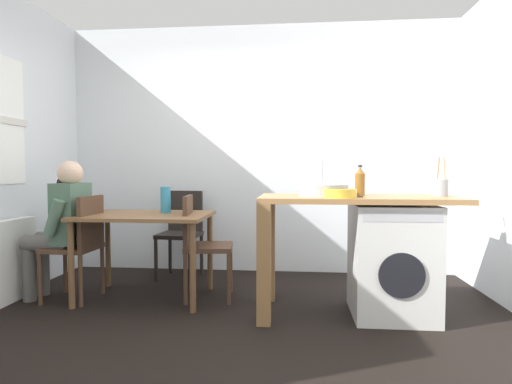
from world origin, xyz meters
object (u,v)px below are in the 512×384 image
washing_machine (392,260)px  utensil_crock (441,187)px  dining_table (145,225)px  vase (166,200)px  bottle_tall_green (360,182)px  chair_spare_by_wall (182,228)px  mixing_bowl (340,193)px  seated_person (62,222)px  chair_person_seat (80,241)px  chair_opposite (200,241)px

washing_machine → utensil_crock: (0.37, 0.05, 0.56)m
dining_table → vase: (0.15, 0.10, 0.21)m
dining_table → bottle_tall_green: bearing=-5.2°
vase → chair_spare_by_wall: bearing=93.6°
mixing_bowl → utensil_crock: bearing=17.7°
washing_machine → seated_person: bearing=176.9°
mixing_bowl → seated_person: bearing=171.5°
bottle_tall_green → utensil_crock: bearing=-2.8°
chair_person_seat → utensil_crock: (2.95, -0.09, 0.48)m
dining_table → chair_spare_by_wall: (0.11, 0.77, -0.14)m
bottle_tall_green → seated_person: bearing=178.4°
chair_opposite → seated_person: bearing=-90.0°
bottle_tall_green → utensil_crock: size_ratio=0.80×
utensil_crock → chair_opposite: bearing=173.0°
mixing_bowl → vase: bearing=159.7°
chair_spare_by_wall → mixing_bowl: mixing_bowl is taller
dining_table → chair_spare_by_wall: bearing=82.1°
bottle_tall_green → vase: bottle_tall_green is taller
dining_table → mixing_bowl: bearing=-15.3°
chair_opposite → seated_person: seated_person is taller
washing_machine → bottle_tall_green: (-0.24, 0.08, 0.60)m
dining_table → utensil_crock: utensil_crock is taller
vase → utensil_crock: bearing=-7.5°
utensil_crock → seated_person: bearing=178.2°
mixing_bowl → bottle_tall_green: bearing=57.1°
chair_person_seat → vase: size_ratio=3.85×
chair_person_seat → bottle_tall_green: (2.35, -0.06, 0.52)m
chair_person_seat → mixing_bowl: (2.17, -0.34, 0.45)m
seated_person → bottle_tall_green: size_ratio=4.98×
chair_opposite → seated_person: (-1.18, -0.14, 0.16)m
chair_spare_by_wall → chair_person_seat: bearing=59.0°
chair_person_seat → mixing_bowl: 2.24m
chair_spare_by_wall → bottle_tall_green: (1.70, -0.94, 0.52)m
dining_table → mixing_bowl: mixing_bowl is taller
washing_machine → bottle_tall_green: bottle_tall_green is taller
chair_person_seat → chair_opposite: bearing=-79.8°
bottle_tall_green → chair_opposite: bearing=171.1°
washing_machine → chair_spare_by_wall: bearing=152.1°
chair_spare_by_wall → utensil_crock: bearing=162.8°
chair_opposite → washing_machine: chair_opposite is taller
chair_opposite → utensil_crock: bearing=76.3°
seated_person → bottle_tall_green: bearing=-89.4°
chair_opposite → washing_machine: 1.59m
dining_table → chair_opposite: bearing=5.0°
dining_table → chair_spare_by_wall: chair_spare_by_wall is taller
dining_table → chair_person_seat: (-0.55, -0.10, -0.14)m
chair_person_seat → seated_person: (-0.16, 0.01, 0.16)m
dining_table → chair_person_seat: chair_person_seat is taller
utensil_crock → vase: 2.28m
chair_opposite → utensil_crock: (1.93, -0.24, 0.48)m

